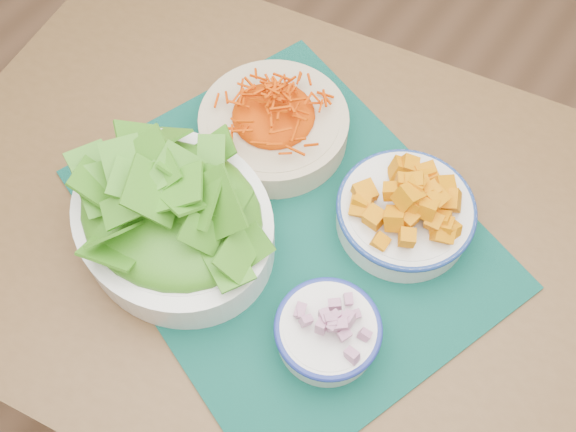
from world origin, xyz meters
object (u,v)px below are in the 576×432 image
Objects in this scene: lettuce_bowl at (171,213)px; table at (303,264)px; placemat at (288,227)px; carrot_bowl at (274,121)px; onion_bowl at (328,329)px; squash_bowl at (406,208)px.

table is at bearing 52.05° from lettuce_bowl.
carrot_bowl is at bearing 152.08° from placemat.
lettuce_bowl is at bearing -120.76° from placemat.
onion_bowl reaches higher than placemat.
lettuce_bowl is at bearing -93.58° from carrot_bowl.
table is at bearing 49.36° from placemat.
lettuce_bowl reaches higher than onion_bowl.
carrot_bowl is at bearing 175.45° from squash_bowl.
table is 2.26× the size of placemat.
placemat is 2.26× the size of carrot_bowl.
lettuce_bowl is 2.35× the size of onion_bowl.
lettuce_bowl reaches higher than placemat.
lettuce_bowl is (-0.24, -0.19, 0.02)m from squash_bowl.
squash_bowl is 0.19m from onion_bowl.
lettuce_bowl is 0.24m from onion_bowl.
placemat is at bearing -159.31° from table.
carrot_bowl reaches higher than onion_bowl.
placemat is 0.16m from squash_bowl.
onion_bowl is (0.00, -0.19, -0.01)m from squash_bowl.
onion_bowl is at bearing -88.70° from squash_bowl.
carrot_bowl is (-0.12, 0.10, 0.15)m from table.
table is at bearing -141.71° from squash_bowl.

